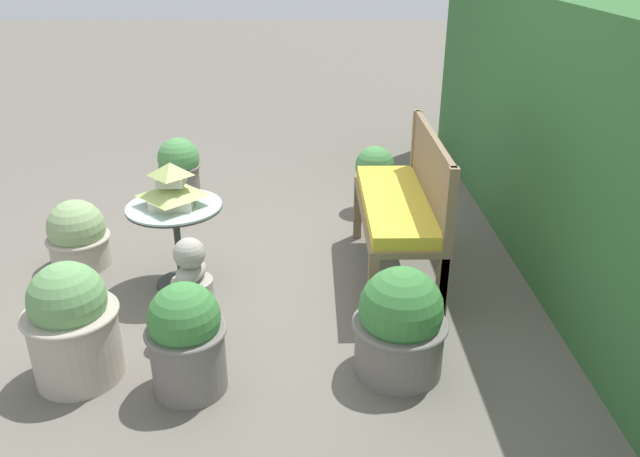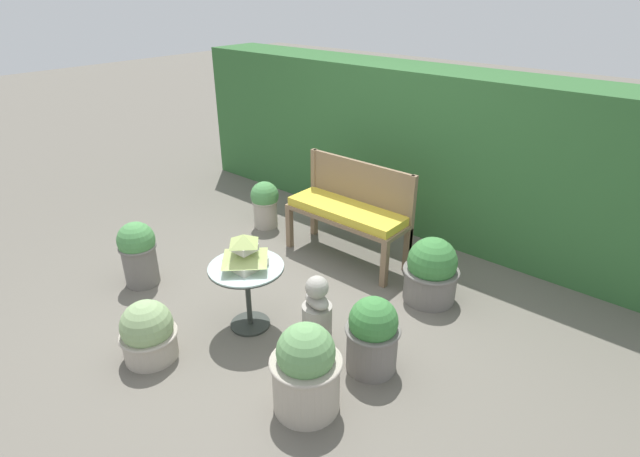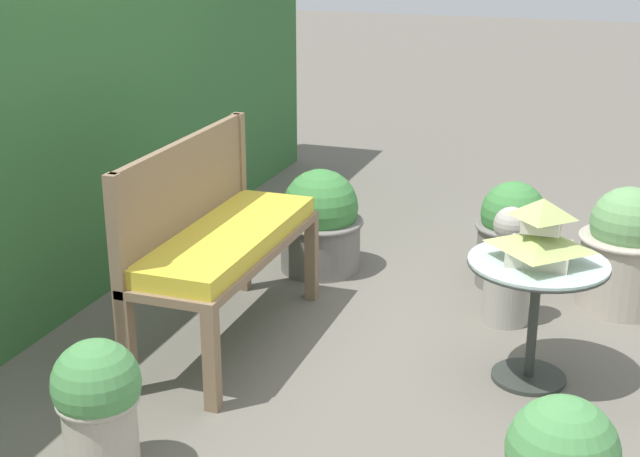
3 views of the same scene
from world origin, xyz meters
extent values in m
plane|color=#666056|center=(0.00, 0.00, 0.00)|extent=(30.00, 30.00, 0.00)
cube|color=#336633|center=(0.00, 2.28, 0.89)|extent=(6.40, 0.75, 1.79)
cube|color=#7F664C|center=(-0.71, 0.80, 0.23)|extent=(0.06, 0.06, 0.46)
cube|color=#7F664C|center=(0.52, 0.80, 0.23)|extent=(0.06, 0.06, 0.46)
cube|color=#7F664C|center=(-0.71, 1.20, 0.23)|extent=(0.06, 0.06, 0.46)
cube|color=#7F664C|center=(0.52, 1.20, 0.23)|extent=(0.06, 0.06, 0.46)
cube|color=#7F664C|center=(-0.10, 1.00, 0.48)|extent=(1.29, 0.46, 0.04)
cube|color=gold|center=(-0.10, 1.00, 0.54)|extent=(1.24, 0.43, 0.08)
cube|color=#7F664C|center=(-0.71, 1.21, 0.50)|extent=(0.06, 0.06, 1.00)
cube|color=#7F664C|center=(0.52, 1.21, 0.50)|extent=(0.06, 0.06, 1.00)
cube|color=#7F664C|center=(-0.10, 1.21, 0.79)|extent=(1.24, 0.04, 0.42)
cylinder|color=#2D332D|center=(0.00, -0.44, 0.01)|extent=(0.33, 0.33, 0.02)
cylinder|color=#2D332D|center=(0.00, -0.44, 0.28)|extent=(0.04, 0.04, 0.56)
cylinder|color=silver|center=(0.00, -0.44, 0.57)|extent=(0.61, 0.61, 0.01)
torus|color=#2D332D|center=(0.00, -0.44, 0.56)|extent=(0.61, 0.61, 0.02)
cube|color=beige|center=(0.00, -0.44, 0.61)|extent=(0.26, 0.26, 0.07)
pyramid|color=#A8BC66|center=(0.00, -0.44, 0.68)|extent=(0.35, 0.35, 0.08)
cube|color=beige|center=(0.00, -0.44, 0.75)|extent=(0.16, 0.16, 0.06)
pyramid|color=#A8BC66|center=(0.00, -0.44, 0.82)|extent=(0.22, 0.22, 0.08)
cylinder|color=#A39E93|center=(0.58, -0.24, 0.18)|extent=(0.24, 0.24, 0.36)
ellipsoid|color=#A39E93|center=(0.58, -0.24, 0.41)|extent=(0.29, 0.22, 0.10)
sphere|color=#A39E93|center=(0.58, -0.24, 0.53)|extent=(0.18, 0.18, 0.18)
sphere|color=#4C8E4C|center=(-1.28, -0.66, 0.46)|extent=(0.35, 0.35, 0.35)
cylinder|color=slate|center=(0.95, 0.90, 0.15)|extent=(0.47, 0.47, 0.31)
torus|color=slate|center=(0.95, 0.90, 0.30)|extent=(0.51, 0.51, 0.03)
sphere|color=#3D7F3D|center=(0.95, 0.90, 0.39)|extent=(0.44, 0.44, 0.44)
cylinder|color=slate|center=(1.07, -0.19, 0.18)|extent=(0.38, 0.38, 0.36)
torus|color=slate|center=(1.07, -0.19, 0.35)|extent=(0.41, 0.41, 0.03)
sphere|color=#3D7F3D|center=(1.07, -0.19, 0.42)|extent=(0.36, 0.36, 0.36)
cylinder|color=#ADA393|center=(-1.28, 0.98, 0.17)|extent=(0.27, 0.27, 0.33)
torus|color=#ADA393|center=(-1.28, 0.98, 0.32)|extent=(0.31, 0.31, 0.03)
sphere|color=#4C8E4C|center=(-1.28, 0.98, 0.39)|extent=(0.33, 0.33, 0.33)
cylinder|color=#ADA393|center=(0.96, -0.79, 0.20)|extent=(0.45, 0.45, 0.40)
torus|color=#ADA393|center=(0.96, -0.79, 0.39)|extent=(0.49, 0.49, 0.03)
sphere|color=#66995B|center=(0.96, -0.79, 0.47)|extent=(0.39, 0.39, 0.39)
camera|label=1|loc=(3.67, 0.43, 2.12)|focal=35.00mm
camera|label=2|loc=(2.67, -2.65, 2.62)|focal=28.00mm
camera|label=3|loc=(-3.69, -0.73, 1.99)|focal=50.00mm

